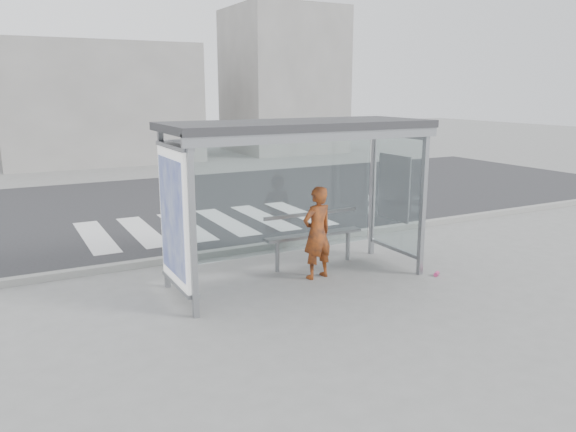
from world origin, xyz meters
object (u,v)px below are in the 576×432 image
object	(u,v)px
bus_shelter	(275,162)
soda_can	(437,274)
bench	(313,235)
person	(317,233)

from	to	relation	value
bus_shelter	soda_can	xyz separation A→B (m)	(2.57, -0.97, -1.95)
bench	soda_can	xyz separation A→B (m)	(1.56, -1.49, -0.54)
bus_shelter	soda_can	distance (m)	3.37
soda_can	person	bearing A→B (deg)	154.65
bus_shelter	soda_can	world-z (taller)	bus_shelter
person	bench	bearing A→B (deg)	-124.51
person	soda_can	world-z (taller)	person
bus_shelter	bench	size ratio (longest dim) A/B	2.26
bench	soda_can	size ratio (longest dim) A/B	14.19
bus_shelter	person	world-z (taller)	bus_shelter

